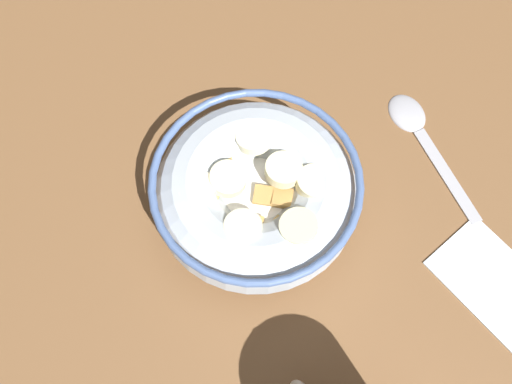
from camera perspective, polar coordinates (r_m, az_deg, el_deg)
name	(u,v)px	position (r cm, az deg, el deg)	size (l,w,h in cm)	color
ground_plane	(256,211)	(44.58, 0.00, -2.01)	(91.28, 91.28, 2.00)	brown
cereal_bowl	(256,193)	(40.92, 0.01, -0.05)	(15.57, 15.57, 5.77)	#B2BCC6
spoon	(418,127)	(48.44, 16.61, 6.58)	(13.06, 5.55, 0.80)	#A5A5AD
folded_napkin	(500,287)	(45.43, 24.21, -9.11)	(10.07, 6.04, 0.30)	silver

